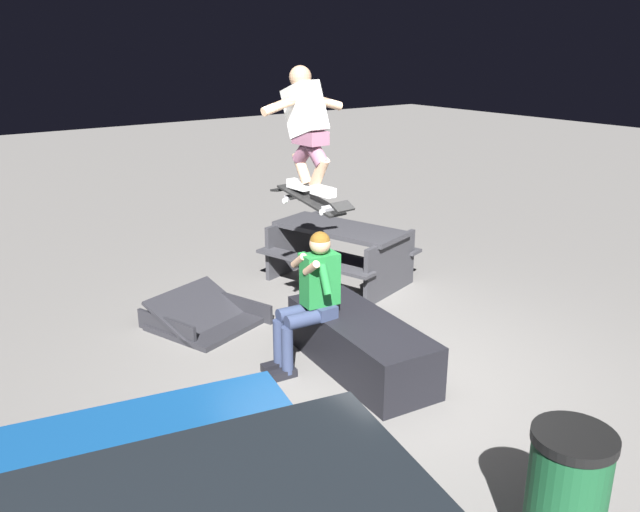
% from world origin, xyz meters
% --- Properties ---
extents(ground_plane, '(40.00, 40.00, 0.00)m').
position_xyz_m(ground_plane, '(0.00, 0.00, 0.00)').
color(ground_plane, slate).
extents(ledge_box_main, '(1.81, 0.88, 0.51)m').
position_xyz_m(ledge_box_main, '(0.20, 0.08, 0.26)').
color(ledge_box_main, black).
rests_on(ledge_box_main, ground).
extents(person_sitting_on_ledge, '(0.60, 0.77, 1.35)m').
position_xyz_m(person_sitting_on_ledge, '(0.53, 0.43, 0.75)').
color(person_sitting_on_ledge, '#2D3856').
rests_on(person_sitting_on_ledge, ground).
extents(skateboard, '(1.03, 0.24, 0.17)m').
position_xyz_m(skateboard, '(0.68, 0.31, 1.61)').
color(skateboard, black).
extents(skater_airborne, '(0.62, 0.89, 1.12)m').
position_xyz_m(skater_airborne, '(0.74, 0.31, 2.30)').
color(skater_airborne, white).
extents(kicker_ramp, '(1.22, 1.24, 0.45)m').
position_xyz_m(kicker_ramp, '(1.98, 0.81, 0.07)').
color(kicker_ramp, '#28282D').
rests_on(kicker_ramp, ground).
extents(picnic_table_back, '(2.01, 1.76, 0.75)m').
position_xyz_m(picnic_table_back, '(2.20, -1.25, 0.50)').
color(picnic_table_back, '#38383D').
rests_on(picnic_table_back, ground).
extents(trash_bin, '(0.47, 0.47, 0.94)m').
position_xyz_m(trash_bin, '(-2.42, 0.75, 0.47)').
color(trash_bin, '#19512D').
rests_on(trash_bin, ground).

